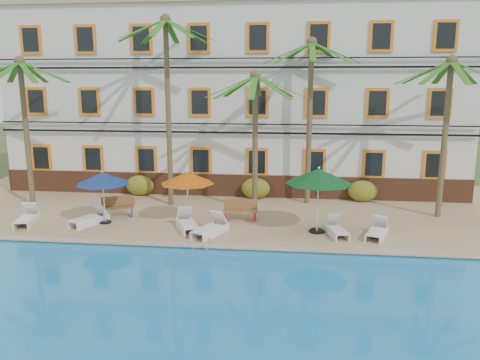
# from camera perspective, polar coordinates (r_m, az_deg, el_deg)

# --- Properties ---
(ground) EXTENTS (100.00, 100.00, 0.00)m
(ground) POSITION_cam_1_polar(r_m,az_deg,el_deg) (18.70, -4.26, -7.84)
(ground) COLOR #384C23
(ground) RESTS_ON ground
(pool_deck) EXTENTS (30.00, 12.00, 0.25)m
(pool_deck) POSITION_cam_1_polar(r_m,az_deg,el_deg) (23.36, -2.00, -3.43)
(pool_deck) COLOR tan
(pool_deck) RESTS_ON ground
(swimming_pool) EXTENTS (26.00, 12.00, 0.20)m
(swimming_pool) POSITION_cam_1_polar(r_m,az_deg,el_deg) (12.47, -10.52, -18.23)
(swimming_pool) COLOR #1A7FC5
(swimming_pool) RESTS_ON ground
(pool_coping) EXTENTS (30.00, 0.35, 0.06)m
(pool_coping) POSITION_cam_1_polar(r_m,az_deg,el_deg) (17.77, -4.81, -7.97)
(pool_coping) COLOR tan
(pool_coping) RESTS_ON pool_deck
(hotel_building) EXTENTS (25.40, 6.44, 10.22)m
(hotel_building) POSITION_cam_1_polar(r_m,az_deg,el_deg) (27.47, -0.53, 9.99)
(hotel_building) COLOR silver
(hotel_building) RESTS_ON pool_deck
(palm_a) EXTENTS (4.61, 4.61, 7.24)m
(palm_a) POSITION_cam_1_polar(r_m,az_deg,el_deg) (24.85, -24.82, 7.76)
(palm_a) COLOR brown
(palm_a) RESTS_ON pool_deck
(palm_b) EXTENTS (4.61, 4.61, 9.14)m
(palm_b) POSITION_cam_1_polar(r_m,az_deg,el_deg) (22.97, -8.83, 11.17)
(palm_b) COLOR brown
(palm_b) RESTS_ON pool_deck
(palm_c) EXTENTS (4.61, 4.61, 6.57)m
(palm_c) POSITION_cam_1_polar(r_m,az_deg,el_deg) (21.57, 1.87, 7.33)
(palm_c) COLOR brown
(palm_c) RESTS_ON pool_deck
(palm_d) EXTENTS (4.61, 4.61, 8.14)m
(palm_d) POSITION_cam_1_polar(r_m,az_deg,el_deg) (23.29, 8.55, 9.79)
(palm_d) COLOR brown
(palm_d) RESTS_ON pool_deck
(palm_e) EXTENTS (4.61, 4.61, 7.18)m
(palm_e) POSITION_cam_1_polar(r_m,az_deg,el_deg) (22.54, 23.91, 7.44)
(palm_e) COLOR brown
(palm_e) RESTS_ON pool_deck
(shrub_left) EXTENTS (1.50, 0.90, 1.10)m
(shrub_left) POSITION_cam_1_polar(r_m,az_deg,el_deg) (25.83, -12.10, -0.65)
(shrub_left) COLOR #2C5017
(shrub_left) RESTS_ON pool_deck
(shrub_mid) EXTENTS (1.50, 0.90, 1.10)m
(shrub_mid) POSITION_cam_1_polar(r_m,az_deg,el_deg) (24.58, 1.92, -1.03)
(shrub_mid) COLOR #2C5017
(shrub_mid) RESTS_ON pool_deck
(shrub_right) EXTENTS (1.50, 0.90, 1.10)m
(shrub_right) POSITION_cam_1_polar(r_m,az_deg,el_deg) (24.77, 14.74, -1.32)
(shrub_right) COLOR #2C5017
(shrub_right) RESTS_ON pool_deck
(umbrella_blue) EXTENTS (2.32, 2.32, 2.32)m
(umbrella_blue) POSITION_cam_1_polar(r_m,az_deg,el_deg) (20.90, -16.40, 0.17)
(umbrella_blue) COLOR black
(umbrella_blue) RESTS_ON pool_deck
(umbrella_red) EXTENTS (2.34, 2.34, 2.34)m
(umbrella_red) POSITION_cam_1_polar(r_m,az_deg,el_deg) (20.18, -6.45, 0.23)
(umbrella_red) COLOR black
(umbrella_red) RESTS_ON pool_deck
(umbrella_green) EXTENTS (2.74, 2.74, 2.74)m
(umbrella_green) POSITION_cam_1_polar(r_m,az_deg,el_deg) (18.97, 9.56, 0.44)
(umbrella_green) COLOR black
(umbrella_green) RESTS_ON pool_deck
(lounger_a) EXTENTS (1.07, 1.93, 0.86)m
(lounger_a) POSITION_cam_1_polar(r_m,az_deg,el_deg) (22.30, -24.52, -4.21)
(lounger_a) COLOR white
(lounger_a) RESTS_ON pool_deck
(lounger_b) EXTENTS (1.35, 1.90, 0.85)m
(lounger_b) POSITION_cam_1_polar(r_m,az_deg,el_deg) (21.31, -17.85, -4.42)
(lounger_b) COLOR white
(lounger_b) RESTS_ON pool_deck
(lounger_c) EXTENTS (1.38, 1.99, 0.89)m
(lounger_c) POSITION_cam_1_polar(r_m,az_deg,el_deg) (19.66, -6.45, -5.24)
(lounger_c) COLOR white
(lounger_c) RESTS_ON pool_deck
(lounger_d) EXTENTS (1.37, 1.99, 0.89)m
(lounger_d) POSITION_cam_1_polar(r_m,az_deg,el_deg) (18.96, -3.60, -5.84)
(lounger_d) COLOR white
(lounger_d) RESTS_ON pool_deck
(lounger_e) EXTENTS (0.96, 1.73, 0.77)m
(lounger_e) POSITION_cam_1_polar(r_m,az_deg,el_deg) (19.27, 11.63, -5.88)
(lounger_e) COLOR white
(lounger_e) RESTS_ON pool_deck
(lounger_f) EXTENTS (1.16, 1.79, 0.79)m
(lounger_f) POSITION_cam_1_polar(r_m,az_deg,el_deg) (19.42, 16.38, -5.97)
(lounger_f) COLOR white
(lounger_f) RESTS_ON pool_deck
(bench_left) EXTENTS (1.57, 0.96, 0.93)m
(bench_left) POSITION_cam_1_polar(r_m,az_deg,el_deg) (22.06, -14.79, -3.16)
(bench_left) COLOR olive
(bench_left) RESTS_ON pool_deck
(bench_right) EXTENTS (1.55, 0.67, 0.93)m
(bench_right) POSITION_cam_1_polar(r_m,az_deg,el_deg) (20.83, 0.02, -3.64)
(bench_right) COLOR olive
(bench_right) RESTS_ON pool_deck
(pool_ladder) EXTENTS (0.54, 0.74, 0.74)m
(pool_ladder) POSITION_cam_1_polar(r_m,az_deg,el_deg) (17.68, -4.69, -8.18)
(pool_ladder) COLOR silver
(pool_ladder) RESTS_ON ground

